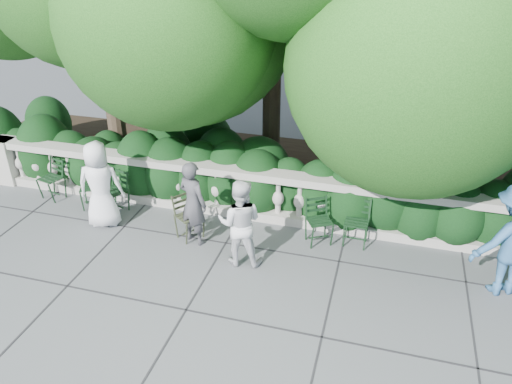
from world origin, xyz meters
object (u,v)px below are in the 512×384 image
(chair_c, at_px, (112,214))
(chair_e, at_px, (353,248))
(person_woman_grey, at_px, (193,203))
(person_older_blue, at_px, (512,241))
(chair_d, at_px, (321,247))
(chair_a, at_px, (94,210))
(chair_b, at_px, (49,201))
(person_casual_man, at_px, (240,223))
(chair_weathered, at_px, (195,241))
(person_businessman, at_px, (100,185))

(chair_c, relative_size, chair_e, 1.00)
(chair_e, relative_size, person_woman_grey, 0.55)
(person_woman_grey, relative_size, person_older_blue, 0.85)
(chair_d, xyz_separation_m, person_woman_grey, (-2.18, -0.40, 0.77))
(person_older_blue, bearing_deg, person_woman_grey, -24.29)
(chair_a, xyz_separation_m, chair_b, (-1.09, 0.10, 0.00))
(chair_b, distance_m, chair_e, 6.16)
(chair_b, xyz_separation_m, person_older_blue, (8.43, -0.52, 0.91))
(chair_b, bearing_deg, chair_e, 15.70)
(chair_d, bearing_deg, person_casual_man, -176.76)
(chair_d, height_order, chair_e, same)
(chair_d, relative_size, person_older_blue, 0.46)
(chair_d, bearing_deg, chair_b, 149.41)
(chair_c, bearing_deg, chair_b, -169.49)
(chair_e, distance_m, person_casual_man, 2.12)
(person_woman_grey, distance_m, person_casual_man, 1.03)
(chair_e, bearing_deg, chair_b, -177.57)
(chair_b, distance_m, person_casual_man, 4.54)
(chair_e, distance_m, person_older_blue, 2.50)
(chair_a, height_order, chair_weathered, same)
(chair_c, height_order, person_woman_grey, person_woman_grey)
(chair_a, distance_m, person_older_blue, 7.41)
(chair_a, height_order, person_woman_grey, person_woman_grey)
(chair_d, bearing_deg, chair_e, -17.69)
(chair_b, xyz_separation_m, chair_d, (5.61, -0.13, 0.00))
(chair_c, height_order, person_businessman, person_businessman)
(chair_b, distance_m, chair_c, 1.52)
(chair_e, relative_size, person_businessman, 0.51)
(chair_c, bearing_deg, person_older_blue, 12.01)
(chair_c, bearing_deg, chair_a, -168.22)
(chair_c, relative_size, chair_weathered, 1.00)
(person_businessman, height_order, person_older_blue, person_older_blue)
(chair_a, bearing_deg, chair_b, 152.77)
(chair_weathered, distance_m, person_older_blue, 5.10)
(person_businessman, bearing_deg, chair_b, -31.98)
(chair_weathered, bearing_deg, chair_a, 113.38)
(chair_d, xyz_separation_m, chair_e, (0.55, 0.11, 0.00))
(chair_c, xyz_separation_m, person_casual_man, (2.87, -0.78, 0.76))
(chair_e, height_order, person_businessman, person_businessman)
(chair_weathered, relative_size, person_casual_man, 0.55)
(chair_weathered, bearing_deg, chair_e, -44.98)
(person_woman_grey, bearing_deg, person_casual_man, -179.40)
(person_businessman, bearing_deg, chair_c, -91.78)
(chair_c, bearing_deg, person_woman_grey, 3.24)
(person_woman_grey, bearing_deg, chair_weathered, 73.34)
(person_casual_man, bearing_deg, person_older_blue, 177.37)
(chair_b, distance_m, person_older_blue, 8.50)
(chair_c, height_order, person_older_blue, person_older_blue)
(chair_b, bearing_deg, person_casual_man, 4.16)
(chair_a, bearing_deg, person_woman_grey, -32.50)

